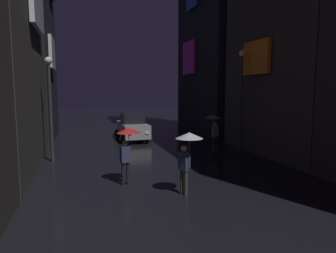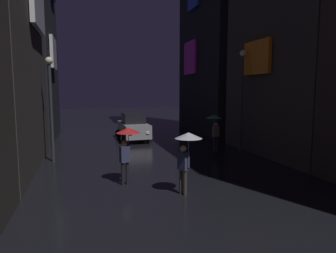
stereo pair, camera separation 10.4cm
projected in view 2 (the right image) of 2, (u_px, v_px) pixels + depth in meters
The scene contains 6 objects.
pedestrian_far_right_green at pixel (215, 123), 17.07m from camera, with size 0.90×0.90×2.12m.
pedestrian_foreground_left_clear at pixel (187, 146), 9.80m from camera, with size 0.90×0.90×2.12m.
pedestrian_near_crossing_red at pixel (127, 140), 11.01m from camera, with size 0.90×0.90×2.12m.
car_distant at pixel (133, 127), 21.15m from camera, with size 2.33×4.19×1.92m.
streetlamp_right_far at pixel (242, 89), 16.60m from camera, with size 0.36×0.36×5.70m.
streetlamp_left_far at pixel (51, 96), 14.32m from camera, with size 0.36×0.36×5.06m.
Camera 2 is at (-3.47, -1.10, 3.45)m, focal length 32.00 mm.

